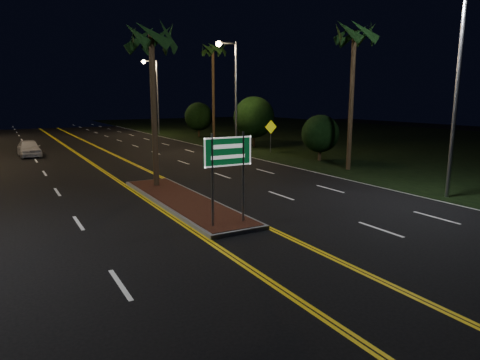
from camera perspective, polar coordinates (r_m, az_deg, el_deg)
ground at (r=12.87m, az=4.38°, el=-9.58°), size 120.00×120.00×0.00m
grass_right at (r=50.95m, az=16.85°, el=5.40°), size 40.00×110.00×0.01m
median_island at (r=18.80m, az=-7.61°, el=-2.76°), size 2.25×10.25×0.17m
highway_sign at (r=14.61m, az=-1.62°, el=2.66°), size 1.80×0.08×3.20m
streetlight_right_near at (r=21.15m, az=26.54°, el=12.94°), size 1.91×0.44×9.00m
streetlight_right_mid at (r=36.42m, az=-1.08°, el=12.74°), size 1.91×0.44×9.00m
streetlight_right_far at (r=54.82m, az=-11.34°, el=11.93°), size 1.91×0.44×9.00m
palm_median at (r=21.74m, az=-11.77°, el=18.04°), size 2.40×2.40×8.30m
palm_right_near at (r=28.01m, az=15.03°, el=18.19°), size 2.40×2.40×9.30m
palm_right_far at (r=44.75m, az=-3.64°, el=16.86°), size 2.40×2.40×10.30m
shrub_near at (r=31.51m, az=10.65°, el=6.09°), size 2.70×2.70×3.30m
shrub_mid at (r=39.86m, az=1.87°, el=8.37°), size 3.78×3.78×4.62m
shrub_far at (r=50.42m, az=-5.54°, el=8.42°), size 3.24×3.24×3.96m
car_near at (r=37.07m, az=-26.33°, el=4.00°), size 2.09×4.61×1.52m
warning_sign at (r=35.74m, az=4.13°, el=6.49°), size 1.12×0.08×2.67m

